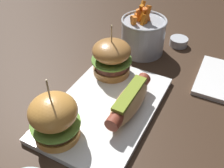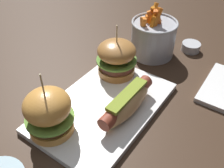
{
  "view_description": "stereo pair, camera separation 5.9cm",
  "coord_description": "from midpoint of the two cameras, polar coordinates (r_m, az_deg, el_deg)",
  "views": [
    {
      "loc": [
        -0.37,
        -0.21,
        0.43
      ],
      "look_at": [
        0.03,
        0.0,
        0.05
      ],
      "focal_mm": 41.59,
      "sensor_mm": 36.0,
      "label": 1
    },
    {
      "loc": [
        -0.33,
        -0.26,
        0.43
      ],
      "look_at": [
        0.03,
        0.0,
        0.05
      ],
      "focal_mm": 41.59,
      "sensor_mm": 36.0,
      "label": 2
    }
  ],
  "objects": [
    {
      "name": "slider_left",
      "position": [
        0.52,
        -10.64,
        -6.2
      ],
      "size": [
        0.1,
        0.1,
        0.14
      ],
      "color": "gold",
      "rests_on": "platter_main"
    },
    {
      "name": "hot_dog",
      "position": [
        0.56,
        6.27,
        -4.13
      ],
      "size": [
        0.17,
        0.05,
        0.05
      ],
      "color": "tan",
      "rests_on": "platter_main"
    },
    {
      "name": "ground_plane",
      "position": [
        0.6,
        1.0,
        -5.67
      ],
      "size": [
        3.0,
        3.0,
        0.0
      ],
      "primitive_type": "plane",
      "color": "#382619"
    },
    {
      "name": "sauce_ramekin",
      "position": [
        0.84,
        18.92,
        7.72
      ],
      "size": [
        0.06,
        0.06,
        0.02
      ],
      "color": "#B7BABF",
      "rests_on": "ground"
    },
    {
      "name": "fries_bucket",
      "position": [
        0.77,
        11.21,
        9.96
      ],
      "size": [
        0.13,
        0.13,
        0.15
      ],
      "color": "#A8AAB2",
      "rests_on": "ground"
    },
    {
      "name": "platter_main",
      "position": [
        0.6,
        1.0,
        -5.21
      ],
      "size": [
        0.33,
        0.21,
        0.01
      ],
      "primitive_type": "cube",
      "color": "white",
      "rests_on": "ground"
    },
    {
      "name": "slider_right",
      "position": [
        0.66,
        3.57,
        5.72
      ],
      "size": [
        0.1,
        0.1,
        0.14
      ],
      "color": "#A66E36",
      "rests_on": "platter_main"
    }
  ]
}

